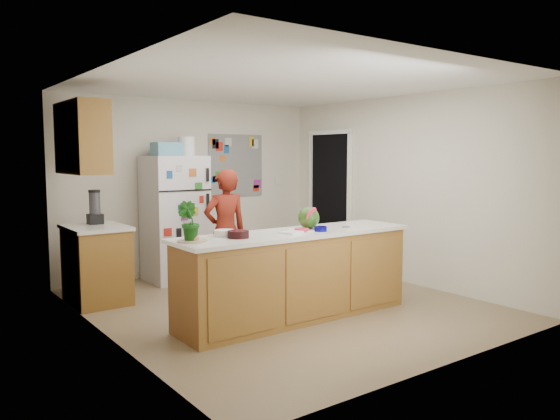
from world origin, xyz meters
TOP-DOWN VIEW (x-y plane):
  - floor at (0.00, 0.00)m, footprint 4.00×4.50m
  - wall_back at (0.00, 2.26)m, footprint 4.00×0.02m
  - wall_left at (-2.01, 0.00)m, footprint 0.02×4.50m
  - wall_right at (2.01, 0.00)m, footprint 0.02×4.50m
  - ceiling at (0.00, 0.00)m, footprint 4.00×4.50m
  - doorway at (1.99, 1.45)m, footprint 0.03×0.85m
  - peninsula_base at (-0.20, -0.50)m, footprint 2.60×0.62m
  - peninsula_top at (-0.20, -0.50)m, footprint 2.68×0.70m
  - side_counter_base at (-1.69, 1.35)m, footprint 0.60×0.80m
  - side_counter_top at (-1.69, 1.35)m, footprint 0.64×0.84m
  - upper_cabinets at (-1.82, 1.30)m, footprint 0.35×1.00m
  - refrigerator at (-0.45, 1.88)m, footprint 0.75×0.70m
  - fridge_top_bin at (-0.55, 1.88)m, footprint 0.35×0.28m
  - photo_collage at (0.75, 2.24)m, footprint 0.95×0.01m
  - person at (-0.23, 0.89)m, footprint 0.60×0.42m
  - blender_appliance at (-1.64, 1.51)m, footprint 0.13×0.13m
  - cutting_board at (-0.06, -0.48)m, footprint 0.40×0.33m
  - watermelon at (0.00, -0.46)m, footprint 0.23×0.23m
  - watermelon_slice at (-0.15, -0.53)m, footprint 0.15×0.15m
  - cherry_bowl at (-0.91, -0.52)m, footprint 0.23×0.23m
  - white_bowl at (-0.96, -0.34)m, footprint 0.22×0.22m
  - cobalt_bowl at (0.02, -0.63)m, footprint 0.17×0.17m
  - plate at (-1.37, -0.47)m, footprint 0.34×0.34m
  - paper_towel at (-0.32, -0.58)m, footprint 0.24×0.23m
  - keys at (0.44, -0.58)m, footprint 0.09×0.04m
  - potted_plant at (-1.40, -0.45)m, footprint 0.25×0.26m

SIDE VIEW (x-z plane):
  - floor at x=0.00m, z-range -0.02..0.00m
  - side_counter_base at x=-1.69m, z-range 0.00..0.86m
  - peninsula_base at x=-0.20m, z-range 0.00..0.88m
  - person at x=-0.23m, z-range 0.00..1.54m
  - refrigerator at x=-0.45m, z-range 0.00..1.70m
  - side_counter_top at x=-1.69m, z-range 0.86..0.90m
  - peninsula_top at x=-0.20m, z-range 0.88..0.92m
  - cutting_board at x=-0.06m, z-range 0.92..0.93m
  - keys at x=0.44m, z-range 0.92..0.93m
  - plate at x=-1.37m, z-range 0.92..0.94m
  - paper_towel at x=-0.32m, z-range 0.92..0.94m
  - watermelon_slice at x=-0.15m, z-range 0.93..0.95m
  - cobalt_bowl at x=0.02m, z-range 0.92..0.97m
  - white_bowl at x=-0.96m, z-range 0.92..0.98m
  - cherry_bowl at x=-0.91m, z-range 0.92..0.99m
  - doorway at x=1.99m, z-range 0.00..2.04m
  - watermelon at x=0.00m, z-range 0.93..1.16m
  - blender_appliance at x=-1.64m, z-range 0.90..1.28m
  - potted_plant at x=-1.40m, z-range 0.92..1.29m
  - wall_back at x=0.00m, z-range 0.00..2.50m
  - wall_left at x=-2.01m, z-range 0.00..2.50m
  - wall_right at x=2.01m, z-range 0.00..2.50m
  - photo_collage at x=0.75m, z-range 1.08..2.02m
  - fridge_top_bin at x=-0.55m, z-range 1.70..1.88m
  - upper_cabinets at x=-1.82m, z-range 1.50..2.30m
  - ceiling at x=0.00m, z-range 2.50..2.52m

